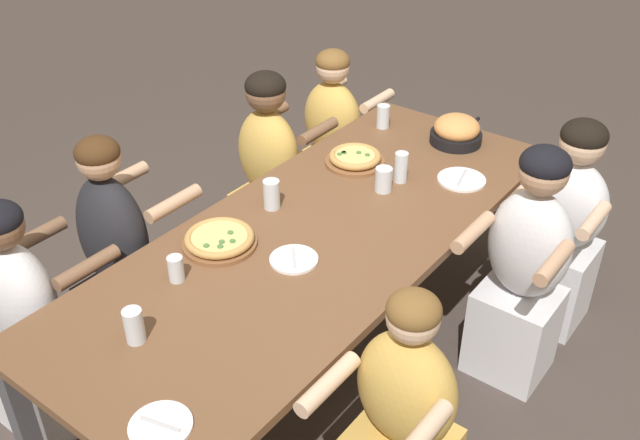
% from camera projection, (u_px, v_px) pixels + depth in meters
% --- Properties ---
extents(ground_plane, '(18.00, 18.00, 0.00)m').
position_uv_depth(ground_plane, '(320.00, 362.00, 3.40)').
color(ground_plane, '#423833').
rests_on(ground_plane, ground).
extents(dining_table, '(2.55, 0.99, 0.76)m').
position_uv_depth(dining_table, '(320.00, 243.00, 3.02)').
color(dining_table, brown).
rests_on(dining_table, ground).
extents(pizza_board_main, '(0.29, 0.29, 0.06)m').
position_uv_depth(pizza_board_main, '(355.00, 158.00, 3.45)').
color(pizza_board_main, brown).
rests_on(pizza_board_main, dining_table).
extents(pizza_board_second, '(0.30, 0.30, 0.05)m').
position_uv_depth(pizza_board_second, '(220.00, 240.00, 2.87)').
color(pizza_board_second, brown).
rests_on(pizza_board_second, dining_table).
extents(skillet_bowl, '(0.38, 0.26, 0.15)m').
position_uv_depth(skillet_bowl, '(456.00, 131.00, 3.62)').
color(skillet_bowl, black).
rests_on(skillet_bowl, dining_table).
extents(empty_plate_a, '(0.19, 0.19, 0.02)m').
position_uv_depth(empty_plate_a, '(294.00, 259.00, 2.80)').
color(empty_plate_a, white).
rests_on(empty_plate_a, dining_table).
extents(empty_plate_b, '(0.23, 0.23, 0.02)m').
position_uv_depth(empty_plate_b, '(462.00, 180.00, 3.32)').
color(empty_plate_b, white).
rests_on(empty_plate_b, dining_table).
extents(empty_plate_c, '(0.19, 0.19, 0.02)m').
position_uv_depth(empty_plate_c, '(161.00, 426.00, 2.10)').
color(empty_plate_c, white).
rests_on(empty_plate_c, dining_table).
extents(drinking_glass_a, '(0.07, 0.07, 0.13)m').
position_uv_depth(drinking_glass_a, '(272.00, 194.00, 3.09)').
color(drinking_glass_a, silver).
rests_on(drinking_glass_a, dining_table).
extents(drinking_glass_b, '(0.07, 0.07, 0.13)m').
position_uv_depth(drinking_glass_b, '(134.00, 327.00, 2.39)').
color(drinking_glass_b, silver).
rests_on(drinking_glass_b, dining_table).
extents(drinking_glass_c, '(0.07, 0.07, 0.12)m').
position_uv_depth(drinking_glass_c, '(383.00, 118.00, 3.77)').
color(drinking_glass_c, silver).
rests_on(drinking_glass_c, dining_table).
extents(drinking_glass_d, '(0.06, 0.06, 0.10)m').
position_uv_depth(drinking_glass_d, '(176.00, 270.00, 2.67)').
color(drinking_glass_d, silver).
rests_on(drinking_glass_d, dining_table).
extents(drinking_glass_e, '(0.06, 0.06, 0.15)m').
position_uv_depth(drinking_glass_e, '(401.00, 168.00, 3.29)').
color(drinking_glass_e, silver).
rests_on(drinking_glass_e, dining_table).
extents(drinking_glass_f, '(0.08, 0.08, 0.11)m').
position_uv_depth(drinking_glass_f, '(384.00, 179.00, 3.22)').
color(drinking_glass_f, silver).
rests_on(drinking_glass_f, dining_table).
extents(diner_far_right, '(0.51, 0.40, 1.09)m').
position_uv_depth(diner_far_right, '(332.00, 146.00, 4.20)').
color(diner_far_right, gold).
rests_on(diner_far_right, ground).
extents(diner_near_midleft, '(0.51, 0.40, 1.08)m').
position_uv_depth(diner_near_midleft, '(402.00, 429.00, 2.45)').
color(diner_near_midleft, gold).
rests_on(diner_near_midleft, ground).
extents(diner_far_midright, '(0.51, 0.40, 1.13)m').
position_uv_depth(diner_far_midright, '(270.00, 180.00, 3.81)').
color(diner_far_midright, gold).
rests_on(diner_far_midright, ground).
extents(diner_far_left, '(0.51, 0.40, 1.10)m').
position_uv_depth(diner_far_left, '(31.00, 332.00, 2.84)').
color(diner_far_left, silver).
rests_on(diner_far_left, ground).
extents(diner_far_midleft, '(0.51, 0.40, 1.18)m').
position_uv_depth(diner_far_midleft, '(120.00, 270.00, 3.13)').
color(diner_far_midleft, '#232328').
rests_on(diner_far_midleft, ground).
extents(diner_near_right, '(0.51, 0.40, 1.10)m').
position_uv_depth(diner_near_right, '(562.00, 233.00, 3.41)').
color(diner_near_right, silver).
rests_on(diner_near_right, ground).
extents(diner_near_midright, '(0.51, 0.40, 1.16)m').
position_uv_depth(diner_near_midright, '(523.00, 276.00, 3.08)').
color(diner_near_midright, silver).
rests_on(diner_near_midright, ground).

